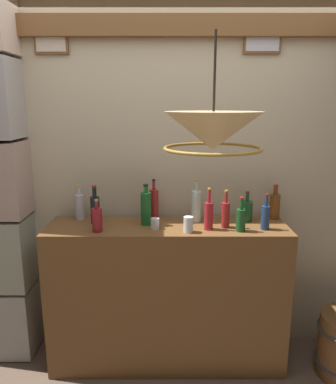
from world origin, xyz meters
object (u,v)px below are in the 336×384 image
(liquor_bottle_whiskey, at_px, (275,205))
(liquor_bottle_rye, at_px, (266,217))
(liquor_bottle_vodka, at_px, (96,209))
(liquor_bottle_bourbon, at_px, (242,219))
(liquor_bottle_sherry, at_px, (248,211))
(glass_tumbler_highball, at_px, (156,224))
(pendant_lamp, at_px, (214,132))
(glass_tumbler_rocks, at_px, (189,224))
(liquor_bottle_gin, at_px, (147,208))
(liquor_bottle_mezcal, at_px, (226,214))
(liquor_bottle_vermouth, at_px, (80,206))
(liquor_bottle_rum, at_px, (197,205))
(liquor_bottle_scotch, at_px, (210,215))
(liquor_bottle_tequila, at_px, (155,204))
(liquor_bottle_amaro, at_px, (98,219))

(liquor_bottle_whiskey, xyz_separation_m, liquor_bottle_rye, (-0.13, -0.24, -0.01))
(liquor_bottle_vodka, distance_m, liquor_bottle_bourbon, 1.00)
(liquor_bottle_whiskey, height_order, liquor_bottle_sherry, liquor_bottle_whiskey)
(liquor_bottle_rye, bearing_deg, glass_tumbler_highball, 179.07)
(liquor_bottle_rye, distance_m, pendant_lamp, 0.97)
(liquor_bottle_whiskey, bearing_deg, pendant_lamp, -123.25)
(liquor_bottle_whiskey, distance_m, glass_tumbler_rocks, 0.71)
(liquor_bottle_gin, distance_m, glass_tumbler_rocks, 0.33)
(liquor_bottle_mezcal, relative_size, liquor_bottle_vermouth, 1.03)
(liquor_bottle_whiskey, xyz_separation_m, liquor_bottle_rum, (-0.57, -0.07, 0.02))
(liquor_bottle_rum, xyz_separation_m, glass_tumbler_highball, (-0.29, -0.16, -0.08))
(liquor_bottle_mezcal, relative_size, glass_tumbler_highball, 3.59)
(liquor_bottle_whiskey, bearing_deg, liquor_bottle_scotch, -154.16)
(liquor_bottle_mezcal, height_order, glass_tumbler_highball, liquor_bottle_mezcal)
(liquor_bottle_sherry, bearing_deg, liquor_bottle_rum, -178.37)
(liquor_bottle_tequila, bearing_deg, glass_tumbler_highball, -85.93)
(liquor_bottle_vermouth, bearing_deg, liquor_bottle_rye, -9.95)
(liquor_bottle_rye, relative_size, glass_tumbler_rocks, 2.32)
(liquor_bottle_gin, xyz_separation_m, liquor_bottle_rum, (0.35, 0.07, -0.00))
(liquor_bottle_gin, distance_m, pendant_lamp, 0.99)
(liquor_bottle_scotch, distance_m, pendant_lamp, 0.86)
(liquor_bottle_vermouth, height_order, liquor_bottle_scotch, liquor_bottle_scotch)
(liquor_bottle_gin, bearing_deg, liquor_bottle_rum, 11.40)
(liquor_bottle_rye, distance_m, glass_tumbler_highball, 0.74)
(liquor_bottle_gin, height_order, liquor_bottle_tequila, liquor_bottle_tequila)
(liquor_bottle_vermouth, distance_m, liquor_bottle_scotch, 0.94)
(liquor_bottle_amaro, height_order, liquor_bottle_gin, liquor_bottle_gin)
(liquor_bottle_rye, bearing_deg, pendant_lamp, -125.24)
(liquor_bottle_vodka, height_order, liquor_bottle_scotch, liquor_bottle_scotch)
(liquor_bottle_rye, height_order, glass_tumbler_highball, liquor_bottle_rye)
(glass_tumbler_rocks, bearing_deg, liquor_bottle_sherry, 29.23)
(liquor_bottle_bourbon, bearing_deg, liquor_bottle_mezcal, 139.15)
(glass_tumbler_rocks, distance_m, pendant_lamp, 0.85)
(liquor_bottle_gin, relative_size, liquor_bottle_rye, 1.18)
(glass_tumbler_highball, bearing_deg, liquor_bottle_rye, -0.93)
(liquor_bottle_sherry, bearing_deg, liquor_bottle_rye, -64.63)
(liquor_bottle_amaro, height_order, liquor_bottle_vodka, liquor_bottle_vodka)
(liquor_bottle_whiskey, bearing_deg, liquor_bottle_vodka, -174.83)
(liquor_bottle_whiskey, relative_size, liquor_bottle_vermouth, 1.00)
(liquor_bottle_gin, bearing_deg, liquor_bottle_whiskey, 8.62)
(liquor_bottle_sherry, height_order, liquor_bottle_rum, liquor_bottle_rum)
(liquor_bottle_rum, bearing_deg, liquor_bottle_gin, -168.60)
(liquor_bottle_vermouth, relative_size, liquor_bottle_bourbon, 1.09)
(liquor_bottle_whiskey, distance_m, liquor_bottle_sherry, 0.22)
(glass_tumbler_rocks, bearing_deg, liquor_bottle_mezcal, 20.93)
(liquor_bottle_rye, xyz_separation_m, liquor_bottle_scotch, (-0.38, -0.00, 0.01))
(liquor_bottle_gin, height_order, liquor_bottle_scotch, liquor_bottle_gin)
(liquor_bottle_whiskey, height_order, liquor_bottle_rye, liquor_bottle_whiskey)
(liquor_bottle_whiskey, height_order, liquor_bottle_gin, liquor_bottle_gin)
(liquor_bottle_vodka, bearing_deg, glass_tumbler_highball, -15.15)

